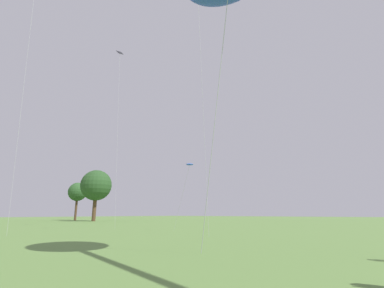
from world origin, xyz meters
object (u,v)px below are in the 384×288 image
(small_kite_streamer_purple, at_px, (189,165))
(tree_broad_distant, at_px, (78,192))
(small_kite_triangle_green, at_px, (119,67))
(tree_pine_center, at_px, (96,185))

(small_kite_streamer_purple, height_order, tree_broad_distant, tree_broad_distant)
(tree_broad_distant, bearing_deg, small_kite_streamer_purple, -109.38)
(small_kite_triangle_green, distance_m, tree_pine_center, 33.25)
(small_kite_streamer_purple, xyz_separation_m, tree_broad_distant, (17.18, 48.85, 0.69))
(small_kite_streamer_purple, distance_m, tree_pine_center, 41.34)
(small_kite_streamer_purple, bearing_deg, small_kite_triangle_green, -42.99)
(tree_broad_distant, bearing_deg, small_kite_triangle_green, -114.95)
(tree_pine_center, xyz_separation_m, tree_broad_distant, (1.86, 10.48, -0.83))
(small_kite_triangle_green, height_order, small_kite_streamer_purple, small_kite_triangle_green)
(small_kite_triangle_green, xyz_separation_m, small_kite_streamer_purple, (0.08, -11.74, -14.16))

